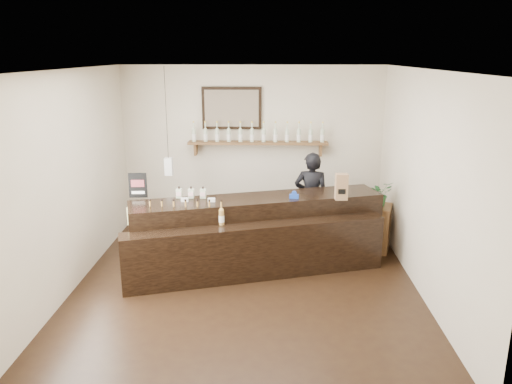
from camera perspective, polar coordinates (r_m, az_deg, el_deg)
name	(u,v)px	position (r m, az deg, el deg)	size (l,w,h in m)	color
ground	(246,284)	(6.80, -1.15, -10.48)	(5.00, 5.00, 0.00)	black
room_shell	(245,160)	(6.24, -1.23, 3.71)	(5.00, 5.00, 5.00)	beige
back_wall_decor	(243,128)	(8.57, -1.46, 7.33)	(2.66, 0.96, 1.69)	brown
counter	(257,236)	(7.13, 0.14, -5.06)	(3.64, 1.94, 1.18)	black
promo_sign	(138,185)	(7.23, -13.35, 0.75)	(0.26, 0.04, 0.36)	black
paper_bag	(341,187)	(7.04, 9.74, 0.60)	(0.17, 0.14, 0.37)	olive
tape_dispenser	(294,196)	(7.05, 4.38, -0.40)	(0.14, 0.07, 0.11)	#183DAA
side_cabinet	(378,228)	(8.03, 13.74, -3.99)	(0.50, 0.58, 0.72)	brown
potted_plant	(380,194)	(7.86, 14.00, -0.18)	(0.35, 0.30, 0.39)	#245B29
shopkeeper	(311,193)	(7.97, 6.35, -0.07)	(0.62, 0.41, 1.70)	black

